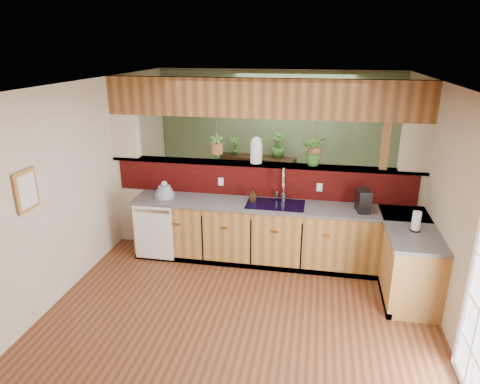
% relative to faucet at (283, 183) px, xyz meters
% --- Properties ---
extents(ground, '(4.60, 7.00, 0.01)m').
position_rel_faucet_xyz_m(ground, '(-0.34, -1.13, -1.17)').
color(ground, brown).
rests_on(ground, ground).
extents(ceiling, '(4.60, 7.00, 0.01)m').
position_rel_faucet_xyz_m(ceiling, '(-0.34, -1.13, 1.43)').
color(ceiling, brown).
rests_on(ceiling, ground).
extents(wall_back, '(4.60, 0.02, 2.60)m').
position_rel_faucet_xyz_m(wall_back, '(-0.34, 2.37, 0.13)').
color(wall_back, beige).
rests_on(wall_back, ground).
extents(wall_left, '(0.02, 7.00, 2.60)m').
position_rel_faucet_xyz_m(wall_left, '(-2.64, -1.13, 0.13)').
color(wall_left, beige).
rests_on(wall_left, ground).
extents(wall_right, '(0.02, 7.00, 2.60)m').
position_rel_faucet_xyz_m(wall_right, '(1.96, -1.13, 0.13)').
color(wall_right, beige).
rests_on(wall_right, ground).
extents(pass_through_partition, '(4.60, 0.21, 2.60)m').
position_rel_faucet_xyz_m(pass_through_partition, '(-0.31, 0.22, 0.02)').
color(pass_through_partition, beige).
rests_on(pass_through_partition, ground).
extents(pass_through_ledge, '(4.60, 0.21, 0.04)m').
position_rel_faucet_xyz_m(pass_through_ledge, '(-0.34, 0.22, 0.20)').
color(pass_through_ledge, brown).
rests_on(pass_through_ledge, ground).
extents(header_beam, '(4.60, 0.15, 0.55)m').
position_rel_faucet_xyz_m(header_beam, '(-0.34, 0.22, 1.15)').
color(header_beam, brown).
rests_on(header_beam, ground).
extents(sage_backwall, '(4.55, 0.02, 2.55)m').
position_rel_faucet_xyz_m(sage_backwall, '(-0.34, 2.35, 0.13)').
color(sage_backwall, '#5C724E').
rests_on(sage_backwall, ground).
extents(countertop, '(4.14, 1.52, 0.90)m').
position_rel_faucet_xyz_m(countertop, '(0.50, -0.26, -0.72)').
color(countertop, olive).
rests_on(countertop, ground).
extents(dishwasher, '(0.58, 0.03, 0.82)m').
position_rel_faucet_xyz_m(dishwasher, '(-1.82, -0.46, -0.72)').
color(dishwasher, white).
rests_on(dishwasher, ground).
extents(navy_sink, '(0.82, 0.50, 0.18)m').
position_rel_faucet_xyz_m(navy_sink, '(-0.09, -0.15, -0.35)').
color(navy_sink, black).
rests_on(navy_sink, countertop).
extents(framed_print, '(0.04, 0.35, 0.45)m').
position_rel_faucet_xyz_m(framed_print, '(-2.61, -1.93, 0.38)').
color(framed_print, olive).
rests_on(framed_print, wall_left).
extents(faucet, '(0.22, 0.22, 0.51)m').
position_rel_faucet_xyz_m(faucet, '(0.00, 0.00, 0.00)').
color(faucet, '#B7B7B2').
rests_on(faucet, countertop).
extents(dish_stack, '(0.29, 0.29, 0.25)m').
position_rel_faucet_xyz_m(dish_stack, '(-1.72, -0.15, -0.19)').
color(dish_stack, '#8C97B5').
rests_on(dish_stack, countertop).
extents(soap_dispenser, '(0.10, 0.10, 0.19)m').
position_rel_faucet_xyz_m(soap_dispenser, '(-0.42, -0.09, -0.17)').
color(soap_dispenser, '#3C2816').
rests_on(soap_dispenser, countertop).
extents(coffee_maker, '(0.16, 0.27, 0.30)m').
position_rel_faucet_xyz_m(coffee_maker, '(1.10, -0.20, -0.13)').
color(coffee_maker, black).
rests_on(coffee_maker, countertop).
extents(paper_towel, '(0.12, 0.12, 0.26)m').
position_rel_faucet_xyz_m(paper_towel, '(1.67, -0.74, -0.15)').
color(paper_towel, black).
rests_on(paper_towel, countertop).
extents(glass_jar, '(0.17, 0.17, 0.39)m').
position_rel_faucet_xyz_m(glass_jar, '(-0.42, 0.22, 0.41)').
color(glass_jar, silver).
rests_on(glass_jar, pass_through_ledge).
extents(ledge_plant_right, '(0.25, 0.25, 0.39)m').
position_rel_faucet_xyz_m(ledge_plant_right, '(0.40, 0.22, 0.41)').
color(ledge_plant_right, '#316623').
rests_on(ledge_plant_right, pass_through_ledge).
extents(hanging_plant_a, '(0.22, 0.18, 0.55)m').
position_rel_faucet_xyz_m(hanging_plant_a, '(-1.01, 0.22, 0.56)').
color(hanging_plant_a, brown).
rests_on(hanging_plant_a, header_beam).
extents(hanging_plant_b, '(0.40, 0.36, 0.55)m').
position_rel_faucet_xyz_m(hanging_plant_b, '(0.42, 0.22, 0.63)').
color(hanging_plant_b, brown).
rests_on(hanging_plant_b, header_beam).
extents(shelving_console, '(1.53, 0.68, 0.99)m').
position_rel_faucet_xyz_m(shelving_console, '(-0.69, 2.12, -0.67)').
color(shelving_console, black).
rests_on(shelving_console, ground).
extents(shelf_plant_a, '(0.24, 0.21, 0.39)m').
position_rel_faucet_xyz_m(shelf_plant_a, '(-1.13, 2.12, 0.02)').
color(shelf_plant_a, '#316623').
rests_on(shelf_plant_a, shelving_console).
extents(shelf_plant_b, '(0.35, 0.35, 0.48)m').
position_rel_faucet_xyz_m(shelf_plant_b, '(-0.29, 2.12, 0.06)').
color(shelf_plant_b, '#316623').
rests_on(shelf_plant_b, shelving_console).
extents(floor_plant, '(0.80, 0.72, 0.81)m').
position_rel_faucet_xyz_m(floor_plant, '(0.24, 1.22, -0.77)').
color(floor_plant, '#316623').
rests_on(floor_plant, ground).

